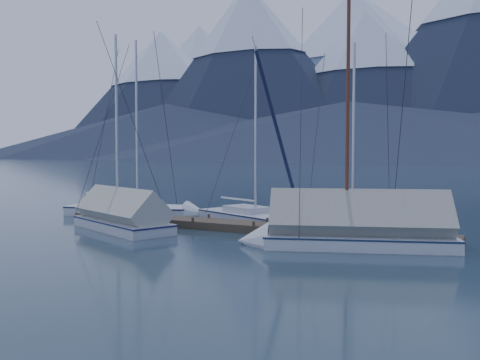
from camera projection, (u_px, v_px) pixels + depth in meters
name	position (u px, v px, depth m)	size (l,w,h in m)	color
ground	(217.00, 237.00, 20.45)	(1000.00, 1000.00, 0.00)	#162531
dock	(240.00, 228.00, 22.23)	(18.00, 1.50, 0.54)	#382D23
mooring_posts	(230.00, 221.00, 22.44)	(15.12, 1.52, 0.35)	#382D23
sailboat_open_left	(147.00, 212.00, 27.57)	(8.14, 4.19, 10.37)	silver
sailboat_open_mid	(262.00, 220.00, 24.19)	(7.24, 4.68, 9.32)	#B8BCC6
sailboat_open_right	(363.00, 228.00, 21.84)	(6.86, 2.87, 8.87)	silver
sailboat_covered_near	(342.00, 233.00, 18.28)	(8.04, 4.70, 10.01)	silver
sailboat_covered_far	(116.00, 218.00, 22.62)	(6.95, 4.41, 9.39)	silver
person	(334.00, 209.00, 20.05)	(0.60, 0.40, 1.66)	black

